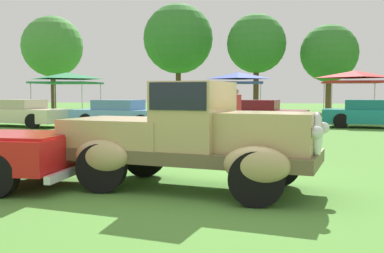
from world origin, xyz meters
TOP-DOWN VIEW (x-y plane):
  - ground_plane at (0.00, 0.00)m, footprint 120.00×120.00m
  - feature_pickup_truck at (-0.23, 0.16)m, footprint 4.30×2.51m
  - show_car_cream at (-9.71, 12.31)m, footprint 4.44×2.74m
  - show_car_skyblue at (-5.04, 12.04)m, footprint 4.57×2.51m
  - show_car_burgundy at (0.88, 12.79)m, footprint 4.21×2.46m
  - show_car_teal at (5.59, 13.85)m, footprint 4.14×2.38m
  - spectator_between_cars at (-1.27, 3.45)m, footprint 0.43×0.46m
  - spectator_by_row at (0.00, 9.82)m, footprint 0.42×0.28m
  - canopy_tent_left_field at (-10.27, 18.46)m, footprint 3.33×3.33m
  - canopy_tent_center_field at (-0.31, 19.62)m, footprint 2.78×2.78m
  - canopy_tent_right_field at (5.92, 18.58)m, footprint 3.07×3.07m
  - treeline_far_left at (-17.69, 32.40)m, footprint 5.47×5.47m
  - treeline_mid_left at (-6.03, 31.86)m, footprint 5.94×5.94m
  - treeline_center at (0.61, 30.69)m, footprint 4.79×4.79m
  - treeline_mid_right at (6.30, 30.44)m, footprint 4.52×4.52m

SIDE VIEW (x-z plane):
  - ground_plane at x=0.00m, z-range 0.00..0.00m
  - show_car_teal at x=5.59m, z-range -0.01..1.21m
  - show_car_burgundy at x=0.88m, z-range -0.01..1.21m
  - show_car_cream at x=-9.71m, z-range -0.01..1.21m
  - show_car_skyblue at x=-5.04m, z-range -0.01..1.21m
  - feature_pickup_truck at x=-0.23m, z-range 0.01..1.71m
  - spectator_between_cars at x=-1.27m, z-range 0.07..1.76m
  - spectator_by_row at x=0.00m, z-range 0.07..1.76m
  - canopy_tent_center_field at x=-0.31m, z-range 1.07..3.78m
  - canopy_tent_right_field at x=5.92m, z-range 1.07..3.78m
  - canopy_tent_left_field at x=-10.27m, z-range 1.07..3.78m
  - treeline_mid_right at x=6.30m, z-range 1.17..8.06m
  - treeline_center at x=0.61m, z-range 1.53..9.44m
  - treeline_far_left at x=-17.69m, z-range 1.47..9.90m
  - treeline_mid_left at x=-6.03m, z-range 1.56..10.67m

